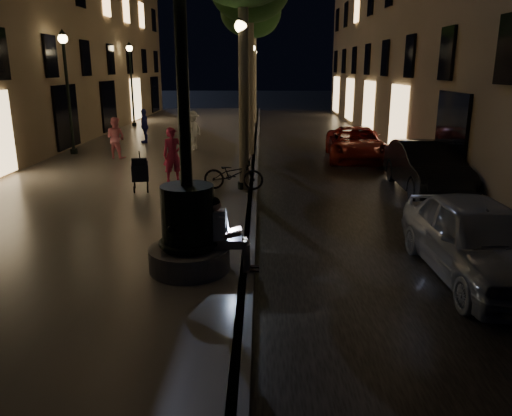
{
  "coord_description": "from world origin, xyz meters",
  "views": [
    {
      "loc": [
        0.24,
        -6.08,
        3.6
      ],
      "look_at": [
        0.14,
        3.0,
        1.03
      ],
      "focal_mm": 35.0,
      "sensor_mm": 36.0,
      "label": 1
    }
  ],
  "objects_px": {
    "tree_far": "(254,18)",
    "lamp_left_c": "(131,74)",
    "car_second": "(426,167)",
    "pedestrian_red": "(173,155)",
    "lamp_left_b": "(66,77)",
    "bicycle": "(234,174)",
    "pedestrian_white": "(192,130)",
    "car_front": "(478,239)",
    "lamp_curb_c": "(252,74)",
    "lamp_curb_d": "(254,72)",
    "seated_man_laptop": "(224,232)",
    "lamp_curb_b": "(249,76)",
    "fountain_lamppost": "(188,214)",
    "tree_third": "(251,13)",
    "pedestrian_blue": "(144,126)",
    "car_third": "(356,144)",
    "pedestrian_pink": "(116,138)",
    "stroller": "(140,172)",
    "lamp_curb_a": "(242,81)"
  },
  "relations": [
    {
      "from": "lamp_curb_d",
      "to": "lamp_left_b",
      "type": "height_order",
      "value": "same"
    },
    {
      "from": "fountain_lamppost",
      "to": "pedestrian_blue",
      "type": "relative_size",
      "value": 3.34
    },
    {
      "from": "tree_third",
      "to": "lamp_left_b",
      "type": "distance_m",
      "value": 9.74
    },
    {
      "from": "tree_third",
      "to": "lamp_curb_b",
      "type": "relative_size",
      "value": 1.5
    },
    {
      "from": "fountain_lamppost",
      "to": "pedestrian_blue",
      "type": "bearing_deg",
      "value": 105.49
    },
    {
      "from": "seated_man_laptop",
      "to": "pedestrian_red",
      "type": "relative_size",
      "value": 0.79
    },
    {
      "from": "fountain_lamppost",
      "to": "tree_far",
      "type": "distance_m",
      "value": 24.57
    },
    {
      "from": "stroller",
      "to": "car_front",
      "type": "xyz_separation_m",
      "value": [
        7.21,
        -5.57,
        -0.04
      ]
    },
    {
      "from": "fountain_lamppost",
      "to": "car_front",
      "type": "distance_m",
      "value": 5.04
    },
    {
      "from": "fountain_lamppost",
      "to": "lamp_curb_c",
      "type": "height_order",
      "value": "fountain_lamppost"
    },
    {
      "from": "lamp_curb_a",
      "to": "car_third",
      "type": "distance_m",
      "value": 7.62
    },
    {
      "from": "lamp_curb_b",
      "to": "lamp_curb_c",
      "type": "height_order",
      "value": "same"
    },
    {
      "from": "lamp_curb_a",
      "to": "lamp_left_b",
      "type": "relative_size",
      "value": 1.0
    },
    {
      "from": "bicycle",
      "to": "tree_far",
      "type": "bearing_deg",
      "value": 2.99
    },
    {
      "from": "lamp_curb_d",
      "to": "pedestrian_white",
      "type": "relative_size",
      "value": 2.93
    },
    {
      "from": "car_third",
      "to": "pedestrian_pink",
      "type": "distance_m",
      "value": 9.39
    },
    {
      "from": "pedestrian_blue",
      "to": "car_second",
      "type": "bearing_deg",
      "value": 30.33
    },
    {
      "from": "car_second",
      "to": "pedestrian_pink",
      "type": "relative_size",
      "value": 2.84
    },
    {
      "from": "pedestrian_red",
      "to": "bicycle",
      "type": "distance_m",
      "value": 2.19
    },
    {
      "from": "tree_third",
      "to": "pedestrian_pink",
      "type": "relative_size",
      "value": 4.57
    },
    {
      "from": "tree_far",
      "to": "lamp_left_c",
      "type": "bearing_deg",
      "value": -164.43
    },
    {
      "from": "lamp_curb_a",
      "to": "lamp_curb_c",
      "type": "distance_m",
      "value": 16.0
    },
    {
      "from": "car_second",
      "to": "pedestrian_red",
      "type": "height_order",
      "value": "pedestrian_red"
    },
    {
      "from": "lamp_curb_c",
      "to": "lamp_left_c",
      "type": "relative_size",
      "value": 1.0
    },
    {
      "from": "lamp_left_c",
      "to": "pedestrian_blue",
      "type": "distance_m",
      "value": 7.6
    },
    {
      "from": "stroller",
      "to": "pedestrian_blue",
      "type": "distance_m",
      "value": 9.56
    },
    {
      "from": "tree_far",
      "to": "lamp_left_b",
      "type": "xyz_separation_m",
      "value": [
        -7.18,
        -12.0,
        -3.2
      ]
    },
    {
      "from": "lamp_curb_c",
      "to": "car_front",
      "type": "distance_m",
      "value": 22.4
    },
    {
      "from": "pedestrian_red",
      "to": "tree_third",
      "type": "bearing_deg",
      "value": 57.25
    },
    {
      "from": "lamp_curb_b",
      "to": "lamp_left_c",
      "type": "xyz_separation_m",
      "value": [
        -7.1,
        8.0,
        0.0
      ]
    },
    {
      "from": "pedestrian_blue",
      "to": "fountain_lamppost",
      "type": "bearing_deg",
      "value": -4.51
    },
    {
      "from": "fountain_lamppost",
      "to": "lamp_left_b",
      "type": "xyz_separation_m",
      "value": [
        -6.4,
        12.0,
        2.02
      ]
    },
    {
      "from": "lamp_curb_c",
      "to": "pedestrian_red",
      "type": "xyz_separation_m",
      "value": [
        -2.16,
        -15.06,
        -2.21
      ]
    },
    {
      "from": "stroller",
      "to": "pedestrian_pink",
      "type": "bearing_deg",
      "value": 99.79
    },
    {
      "from": "pedestrian_red",
      "to": "pedestrian_white",
      "type": "xyz_separation_m",
      "value": [
        -0.23,
        6.15,
        -0.01
      ]
    },
    {
      "from": "lamp_curb_d",
      "to": "pedestrian_red",
      "type": "distance_m",
      "value": 23.27
    },
    {
      "from": "bicycle",
      "to": "lamp_left_c",
      "type": "bearing_deg",
      "value": 27.11
    },
    {
      "from": "fountain_lamppost",
      "to": "pedestrian_red",
      "type": "xyz_separation_m",
      "value": [
        -1.46,
        6.94,
        -0.18
      ]
    },
    {
      "from": "lamp_curb_b",
      "to": "stroller",
      "type": "relative_size",
      "value": 4.36
    },
    {
      "from": "car_second",
      "to": "tree_far",
      "type": "bearing_deg",
      "value": 107.97
    },
    {
      "from": "lamp_curb_c",
      "to": "stroller",
      "type": "relative_size",
      "value": 4.36
    },
    {
      "from": "lamp_curb_d",
      "to": "pedestrian_blue",
      "type": "height_order",
      "value": "lamp_curb_d"
    },
    {
      "from": "lamp_curb_a",
      "to": "bicycle",
      "type": "relative_size",
      "value": 2.81
    },
    {
      "from": "stroller",
      "to": "fountain_lamppost",
      "type": "bearing_deg",
      "value": -81.71
    },
    {
      "from": "car_third",
      "to": "fountain_lamppost",
      "type": "bearing_deg",
      "value": -108.93
    },
    {
      "from": "fountain_lamppost",
      "to": "pedestrian_white",
      "type": "height_order",
      "value": "fountain_lamppost"
    },
    {
      "from": "lamp_left_c",
      "to": "car_front",
      "type": "height_order",
      "value": "lamp_left_c"
    },
    {
      "from": "seated_man_laptop",
      "to": "lamp_curb_c",
      "type": "distance_m",
      "value": 22.12
    },
    {
      "from": "lamp_left_b",
      "to": "pedestrian_blue",
      "type": "distance_m",
      "value": 4.42
    },
    {
      "from": "lamp_left_b",
      "to": "bicycle",
      "type": "bearing_deg",
      "value": -41.59
    }
  ]
}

